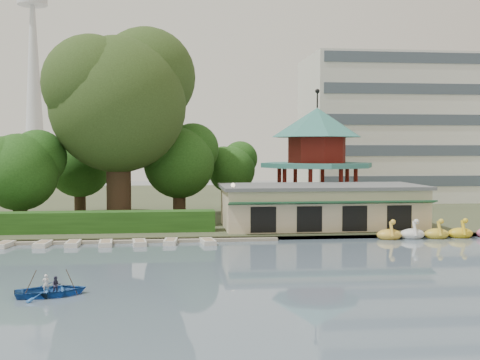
{
  "coord_description": "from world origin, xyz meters",
  "views": [
    {
      "loc": [
        -3.52,
        -32.37,
        7.66
      ],
      "look_at": [
        2.0,
        18.0,
        5.0
      ],
      "focal_mm": 45.0,
      "sensor_mm": 36.0,
      "label": 1
    }
  ],
  "objects": [
    {
      "name": "office_building",
      "position": [
        32.67,
        49.0,
        9.73
      ],
      "size": [
        38.0,
        18.0,
        20.0
      ],
      "color": "silver",
      "rests_on": "shore"
    },
    {
      "name": "hedge",
      "position": [
        -15.0,
        20.5,
        1.3
      ],
      "size": [
        30.0,
        2.0,
        1.8
      ],
      "primitive_type": "cube",
      "color": "#234F18",
      "rests_on": "shore"
    },
    {
      "name": "ground_plane",
      "position": [
        0.0,
        0.0,
        0.0
      ],
      "size": [
        220.0,
        220.0,
        0.0
      ],
      "primitive_type": "plane",
      "color": "slate",
      "rests_on": "ground"
    },
    {
      "name": "lamp_post",
      "position": [
        1.5,
        19.0,
        3.34
      ],
      "size": [
        0.36,
        0.36,
        4.28
      ],
      "color": "black",
      "rests_on": "shore"
    },
    {
      "name": "rowboat_with_passengers",
      "position": [
        -9.94,
        -0.56,
        0.52
      ],
      "size": [
        5.73,
        4.67,
        2.01
      ],
      "color": "#2054A3",
      "rests_on": "ground"
    },
    {
      "name": "moored_rowboats",
      "position": [
        -14.06,
        15.73,
        0.18
      ],
      "size": [
        27.52,
        2.7,
        0.36
      ],
      "color": "silver",
      "rests_on": "ground"
    },
    {
      "name": "embankment",
      "position": [
        0.0,
        17.3,
        0.15
      ],
      "size": [
        220.0,
        0.6,
        0.3
      ],
      "primitive_type": "cube",
      "color": "gray",
      "rests_on": "ground"
    },
    {
      "name": "big_tree",
      "position": [
        -8.82,
        28.22,
        12.95
      ],
      "size": [
        14.74,
        13.74,
        19.59
      ],
      "color": "#3A281C",
      "rests_on": "shore"
    },
    {
      "name": "boathouse",
      "position": [
        10.0,
        21.97,
        2.37
      ],
      "size": [
        18.6,
        9.39,
        3.9
      ],
      "color": "beige",
      "rests_on": "shore"
    },
    {
      "name": "broadcast_tower",
      "position": [
        -42.0,
        140.0,
        33.98
      ],
      "size": [
        8.0,
        8.0,
        96.0
      ],
      "color": "silver",
      "rests_on": "ground"
    },
    {
      "name": "small_trees",
      "position": [
        -12.3,
        31.31,
        6.1
      ],
      "size": [
        38.74,
        17.28,
        10.02
      ],
      "color": "#3A281C",
      "rests_on": "shore"
    },
    {
      "name": "shore",
      "position": [
        0.0,
        52.0,
        0.2
      ],
      "size": [
        220.0,
        70.0,
        0.4
      ],
      "primitive_type": "cube",
      "color": "#424930",
      "rests_on": "ground"
    },
    {
      "name": "dock",
      "position": [
        -12.0,
        17.2,
        0.12
      ],
      "size": [
        34.0,
        1.6,
        0.24
      ],
      "primitive_type": "cube",
      "color": "gray",
      "rests_on": "ground"
    },
    {
      "name": "pavilion",
      "position": [
        12.0,
        32.0,
        7.48
      ],
      "size": [
        12.4,
        12.4,
        13.5
      ],
      "color": "beige",
      "rests_on": "shore"
    }
  ]
}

